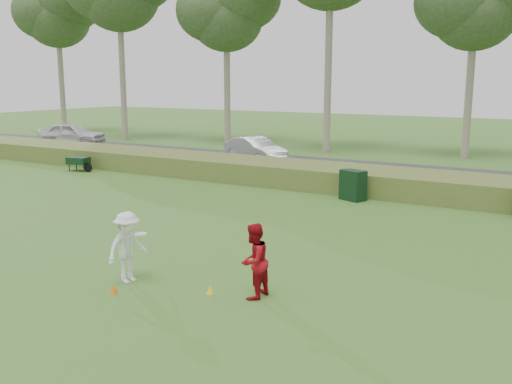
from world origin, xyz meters
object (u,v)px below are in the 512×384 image
Objects in this scene: player_red at (254,261)px; cone_orange at (114,289)px; cone_yellow at (210,290)px; player_white at (128,247)px; utility_cabinet at (353,185)px; car_left at (72,134)px; car_mid at (255,150)px.

player_red is 3.07m from cone_orange.
cone_orange is 1.03× the size of cone_yellow.
cone_yellow is (-0.90, -0.29, -0.70)m from player_red.
utility_cabinet is at bearing 3.95° from player_white.
cone_orange is 0.04× the size of car_left.
utility_cabinet is at bearing 94.43° from cone_yellow.
cone_orange is at bearing -135.50° from car_mid.
car_mid is at bearing 111.28° from cone_orange.
car_left is 1.08× the size of car_mid.
player_white reaches higher than cone_orange.
utility_cabinet is at bearing -105.16° from car_mid.
utility_cabinet is at bearing 85.15° from cone_orange.
player_red is 8.36× the size of cone_yellow.
cone_yellow is at bearing 29.34° from cone_orange.
player_red reaches higher than utility_cabinet.
utility_cabinet is at bearing -168.24° from player_red.
player_white is 1.01× the size of player_red.
cone_orange is 0.17× the size of utility_cabinet.
car_mid reaches higher than utility_cabinet.
car_mid is (-6.93, 17.79, 0.64)m from cone_orange.
utility_cabinet is 10.09m from car_mid.
player_red is 1.17m from cone_yellow.
player_white is 8.45× the size of cone_yellow.
car_mid is at bearing -147.49° from player_red.
player_white is at bearing -74.13° from utility_cabinet.
car_mid is (14.77, -0.75, -0.08)m from car_left.
player_white is 2.16m from cone_yellow.
player_red reaches higher than cone_orange.
player_red reaches higher than car_left.
cone_yellow is at bearing -71.14° from player_white.
player_white is 18.35m from car_mid.
car_left is (-24.39, 17.24, 0.02)m from player_red.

